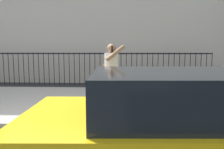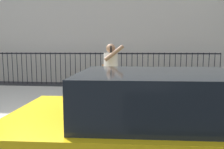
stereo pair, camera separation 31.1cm
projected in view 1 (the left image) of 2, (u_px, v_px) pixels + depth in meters
ground_plane at (43, 131)px, 4.41m from camera, size 60.00×60.00×0.00m
sidewalk at (69, 102)px, 6.58m from camera, size 28.00×4.40×0.15m
iron_fence at (87, 64)px, 10.14m from camera, size 12.03×0.04×1.60m
taxi_yellow at (183, 129)px, 2.68m from camera, size 4.27×1.99×1.45m
pedestrian_on_phone at (111, 73)px, 5.09m from camera, size 0.60×0.72×1.72m
street_bench at (194, 80)px, 7.46m from camera, size 1.60×0.45×0.95m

